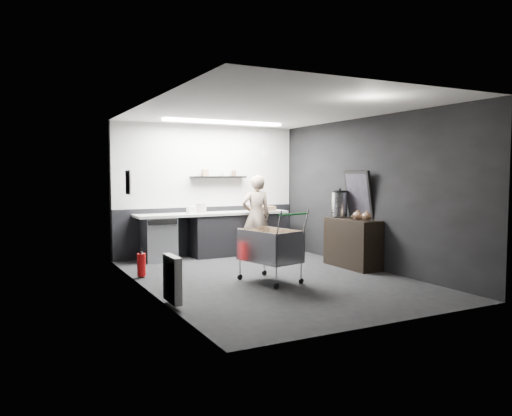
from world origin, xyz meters
TOP-DOWN VIEW (x-y plane):
  - floor at (0.00, 0.00)m, footprint 5.50×5.50m
  - ceiling at (0.00, 0.00)m, footprint 5.50×5.50m
  - wall_back at (0.00, 2.75)m, footprint 5.50×0.00m
  - wall_front at (0.00, -2.75)m, footprint 5.50×0.00m
  - wall_left at (-2.00, 0.00)m, footprint 0.00×5.50m
  - wall_right at (2.00, 0.00)m, footprint 0.00×5.50m
  - kitchen_wall_panel at (0.00, 2.73)m, footprint 3.95×0.02m
  - dado_panel at (0.00, 2.73)m, footprint 3.95×0.02m
  - floating_shelf at (0.20, 2.62)m, footprint 1.20×0.22m
  - wall_clock at (1.40, 2.72)m, footprint 0.20×0.03m
  - poster at (-1.98, 1.30)m, footprint 0.02×0.30m
  - poster_red_band at (-1.98, 1.30)m, footprint 0.02×0.22m
  - radiator at (-1.94, -0.90)m, footprint 0.10×0.50m
  - ceiling_strip at (0.00, 1.85)m, footprint 2.40×0.20m
  - prep_counter at (0.14, 2.42)m, footprint 3.20×0.61m
  - person at (0.75, 1.97)m, footprint 0.66×0.49m
  - shopping_cart at (-0.15, -0.22)m, footprint 0.82×1.13m
  - sideboard at (1.77, 0.18)m, footprint 0.50×1.17m
  - fire_extinguisher at (-1.85, 1.02)m, footprint 0.14×0.14m
  - cardboard_box at (1.09, 2.37)m, footprint 0.57×0.50m
  - pink_tub at (-0.26, 2.42)m, footprint 0.20×0.20m
  - white_container at (-0.49, 2.37)m, footprint 0.18×0.15m

SIDE VIEW (x-z plane):
  - floor at x=0.00m, z-range 0.00..0.00m
  - fire_extinguisher at x=-1.85m, z-range -0.01..0.45m
  - radiator at x=-1.94m, z-range 0.05..0.65m
  - prep_counter at x=0.14m, z-range 0.01..0.91m
  - dado_panel at x=0.00m, z-range 0.00..1.00m
  - shopping_cart at x=-0.15m, z-range -0.03..1.08m
  - sideboard at x=1.77m, z-range -0.32..1.43m
  - person at x=0.75m, z-range 0.00..1.66m
  - cardboard_box at x=1.09m, z-range 0.90..1.00m
  - white_container at x=-0.49m, z-range 0.90..1.04m
  - pink_tub at x=-0.26m, z-range 0.90..1.10m
  - wall_back at x=0.00m, z-range -1.40..4.10m
  - wall_front at x=0.00m, z-range -1.40..4.10m
  - wall_left at x=-2.00m, z-range -1.40..4.10m
  - wall_right at x=2.00m, z-range -1.40..4.10m
  - poster at x=-1.98m, z-range 1.35..1.75m
  - floating_shelf at x=0.20m, z-range 1.60..1.64m
  - poster_red_band at x=-1.98m, z-range 1.57..1.67m
  - kitchen_wall_panel at x=0.00m, z-range 1.00..2.70m
  - wall_clock at x=1.40m, z-range 2.05..2.25m
  - ceiling_strip at x=0.00m, z-range 2.65..2.69m
  - ceiling at x=0.00m, z-range 2.70..2.70m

